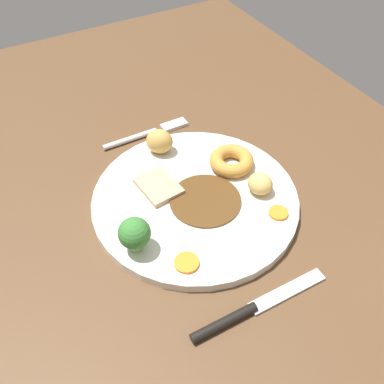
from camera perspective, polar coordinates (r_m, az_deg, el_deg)
name	(u,v)px	position (r cm, az deg, el deg)	size (l,w,h in cm)	color
dining_table	(195,211)	(64.35, 0.40, -2.56)	(120.00, 84.00, 3.60)	brown
dinner_plate	(192,200)	(62.46, 0.00, -1.08)	(29.53, 29.53, 1.40)	silver
gravy_pool	(205,200)	(61.33, 1.75, -1.08)	(10.19, 10.19, 0.30)	#563819
meat_slice_main	(158,186)	(63.08, -4.44, 0.79)	(6.49, 5.01, 0.80)	tan
yorkshire_pudding	(232,161)	(66.12, 5.21, 4.10)	(6.74, 6.74, 2.11)	#C68938
roast_potato_left	(162,140)	(68.21, -3.96, 6.77)	(4.21, 3.53, 3.94)	tan
roast_potato_right	(260,184)	(62.43, 8.95, 1.08)	(3.41, 3.70, 2.98)	#D8B260
carrot_coin_front	(187,263)	(54.61, -0.72, -9.26)	(3.17, 3.17, 0.45)	orange
carrot_coin_back	(278,213)	(60.81, 11.28, -2.69)	(2.70, 2.70, 0.44)	orange
broccoli_floret	(135,234)	(54.35, -7.56, -5.47)	(4.14, 4.14, 5.11)	#8CB766
fork	(149,133)	(74.63, -5.71, 7.72)	(2.00, 15.25, 0.90)	silver
knife	(248,310)	(52.94, 7.43, -15.18)	(1.80, 18.51, 1.20)	black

